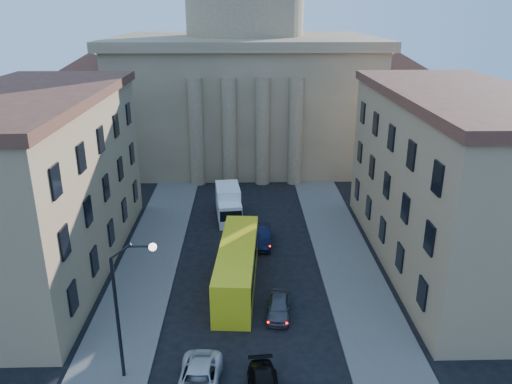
% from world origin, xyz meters
% --- Properties ---
extents(sidewalk_left, '(5.00, 60.00, 0.15)m').
position_xyz_m(sidewalk_left, '(-8.50, 18.00, 0.07)').
color(sidewalk_left, '#5C5954').
rests_on(sidewalk_left, ground).
extents(sidewalk_right, '(5.00, 60.00, 0.15)m').
position_xyz_m(sidewalk_right, '(8.50, 18.00, 0.07)').
color(sidewalk_right, '#5C5954').
rests_on(sidewalk_right, ground).
extents(church, '(68.02, 28.76, 36.60)m').
position_xyz_m(church, '(0.00, 55.47, 11.88)').
color(church, '#7D6D4D').
rests_on(church, ground).
extents(building_left, '(11.60, 26.60, 14.70)m').
position_xyz_m(building_left, '(-17.00, 22.00, 7.42)').
color(building_left, '#997F5A').
rests_on(building_left, ground).
extents(building_right, '(11.60, 26.60, 14.70)m').
position_xyz_m(building_right, '(17.00, 22.00, 7.42)').
color(building_right, '#997F5A').
rests_on(building_right, ground).
extents(street_lamp, '(2.62, 0.44, 8.83)m').
position_xyz_m(street_lamp, '(-6.97, 8.00, 5.29)').
color(street_lamp, black).
rests_on(street_lamp, ground).
extents(car_left_mid, '(2.68, 5.31, 1.44)m').
position_xyz_m(car_left_mid, '(-2.95, 6.67, 0.72)').
color(car_left_mid, silver).
rests_on(car_left_mid, ground).
extents(car_right_far, '(2.02, 4.13, 1.36)m').
position_xyz_m(car_right_far, '(2.14, 14.23, 0.68)').
color(car_right_far, '#4A4A4F').
rests_on(car_right_far, ground).
extents(car_right_distant, '(1.83, 4.83, 1.57)m').
position_xyz_m(car_right_distant, '(1.32, 25.67, 0.79)').
color(car_right_distant, black).
rests_on(car_right_distant, ground).
extents(city_bus, '(3.57, 12.20, 3.39)m').
position_xyz_m(city_bus, '(-0.85, 18.35, 1.82)').
color(city_bus, yellow).
rests_on(city_bus, ground).
extents(box_truck, '(2.91, 6.12, 3.25)m').
position_xyz_m(box_truck, '(-1.89, 31.78, 1.54)').
color(box_truck, white).
rests_on(box_truck, ground).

